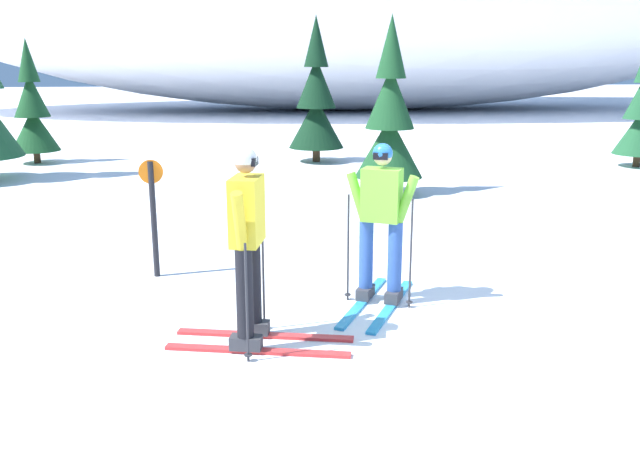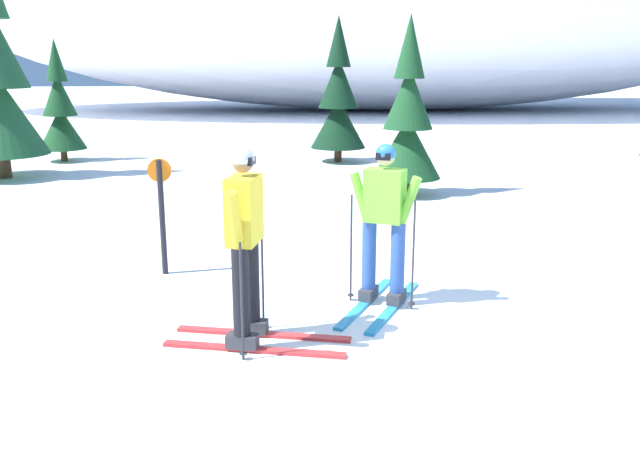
% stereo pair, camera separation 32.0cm
% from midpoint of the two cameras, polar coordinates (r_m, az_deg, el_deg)
% --- Properties ---
extents(ground_plane, '(120.00, 120.00, 0.00)m').
position_cam_midpoint_polar(ground_plane, '(6.70, 10.43, -8.18)').
color(ground_plane, white).
extents(skier_lime_jacket, '(1.08, 1.62, 1.70)m').
position_cam_midpoint_polar(skier_lime_jacket, '(6.97, 3.90, 0.57)').
color(skier_lime_jacket, '#2893CC').
rests_on(skier_lime_jacket, ground).
extents(skier_yellow_jacket, '(1.72, 0.83, 1.80)m').
position_cam_midpoint_polar(skier_yellow_jacket, '(5.94, -7.64, -1.25)').
color(skier_yellow_jacket, red).
rests_on(skier_yellow_jacket, ground).
extents(pine_tree_left, '(1.17, 1.17, 3.04)m').
position_cam_midpoint_polar(pine_tree_left, '(18.21, -23.74, 9.08)').
color(pine_tree_left, '#47301E').
rests_on(pine_tree_left, ground).
extents(pine_tree_center_left, '(1.38, 1.38, 3.57)m').
position_cam_midpoint_polar(pine_tree_center_left, '(16.93, -0.87, 10.72)').
color(pine_tree_center_left, '#47301E').
rests_on(pine_tree_center_left, ground).
extents(pine_tree_center_right, '(1.29, 1.29, 3.33)m').
position_cam_midpoint_polar(pine_tree_center_right, '(12.80, 5.24, 9.09)').
color(pine_tree_center_right, '#47301E').
rests_on(pine_tree_center_right, ground).
extents(trail_marker_post, '(0.28, 0.07, 1.40)m').
position_cam_midpoint_polar(trail_marker_post, '(8.12, -15.10, 1.44)').
color(trail_marker_post, black).
rests_on(trail_marker_post, ground).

